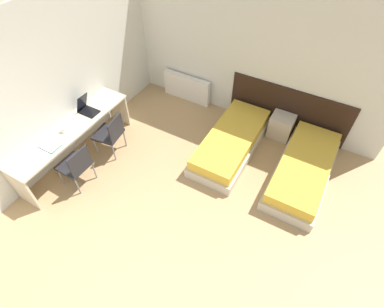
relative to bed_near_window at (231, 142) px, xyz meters
name	(u,v)px	position (x,y,z in m)	size (l,w,h in m)	color
ground_plane	(101,300)	(-0.33, -3.29, -0.19)	(20.00, 20.00, 0.00)	tan
wall_back	(245,54)	(-0.33, 1.08, 1.16)	(5.53, 0.05, 2.70)	silver
wall_left	(65,79)	(-2.62, -1.12, 1.16)	(0.05, 5.35, 2.70)	silver
headboard_panel	(287,110)	(0.67, 1.05, 0.29)	(2.31, 0.03, 0.96)	black
bed_near_window	(231,142)	(0.00, 0.00, 0.00)	(0.86, 2.03, 0.39)	beige
bed_near_door	(303,170)	(1.35, 0.00, 0.00)	(0.86, 2.03, 0.39)	beige
nightstand	(281,126)	(0.67, 0.83, 0.05)	(0.43, 0.37, 0.47)	beige
radiator	(187,88)	(-1.51, 0.96, 0.10)	(1.09, 0.12, 0.57)	silver
desk	(73,134)	(-2.33, -1.54, 0.40)	(0.54, 2.36, 0.74)	beige
chair_near_laptop	(110,133)	(-1.89, -1.11, 0.28)	(0.50, 0.50, 0.83)	#232328
chair_near_notebook	(76,165)	(-1.89, -1.97, 0.28)	(0.46, 0.46, 0.83)	#232328
laptop	(87,108)	(-2.37, -1.08, 0.61)	(0.35, 0.23, 0.34)	black
open_notebook	(50,146)	(-2.28, -2.02, 0.55)	(0.30, 0.22, 0.02)	#236B3D
mug	(63,130)	(-2.34, -1.67, 0.59)	(0.08, 0.08, 0.09)	white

